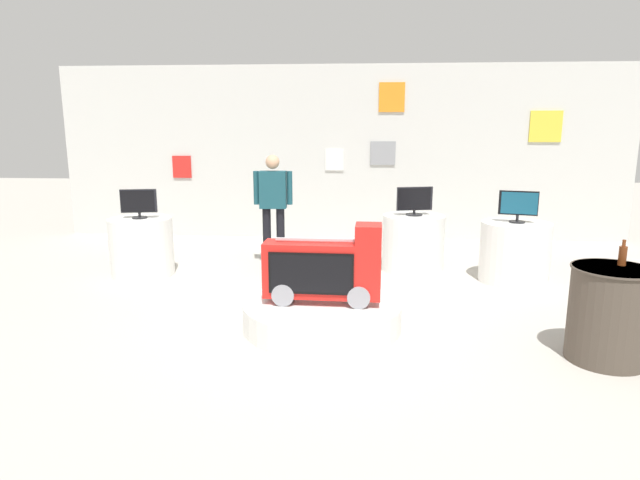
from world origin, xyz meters
name	(u,v)px	position (x,y,z in m)	size (l,w,h in m)	color
ground_plane	(324,321)	(0.00, 0.00, 0.00)	(30.00, 30.00, 0.00)	#B2ADA3
back_wall_display	(342,153)	(0.01, 4.39, 1.53)	(10.15, 0.13, 3.06)	silver
main_display_pedestal	(322,315)	(-0.01, -0.18, 0.13)	(1.60, 1.60, 0.27)	white
novelty_firetruck_tv	(324,271)	(0.01, -0.18, 0.60)	(1.17, 0.40, 0.81)	gray
display_pedestal_left_rear	(413,243)	(1.11, 2.18, 0.39)	(0.87, 0.87, 0.79)	white
tv_on_left_rear	(415,201)	(1.11, 2.18, 0.99)	(0.50, 0.23, 0.40)	black
display_pedestal_center_rear	(142,247)	(-2.63, 1.65, 0.39)	(0.84, 0.84, 0.79)	white
tv_on_center_rear	(139,203)	(-2.63, 1.64, 1.00)	(0.47, 0.20, 0.39)	black
display_pedestal_right_rear	(515,252)	(2.39, 1.69, 0.39)	(0.89, 0.89, 0.79)	white
tv_on_right_rear	(518,205)	(2.39, 1.69, 1.02)	(0.48, 0.20, 0.41)	black
side_table_round	(609,314)	(2.52, -0.77, 0.43)	(0.69, 0.69, 0.84)	#4C4238
bottle_on_side_table	(623,255)	(2.62, -0.67, 0.93)	(0.07, 0.07, 0.23)	brown
shopper_browsing_near_truck	(273,202)	(-0.90, 2.27, 0.95)	(0.56, 0.22, 1.61)	black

